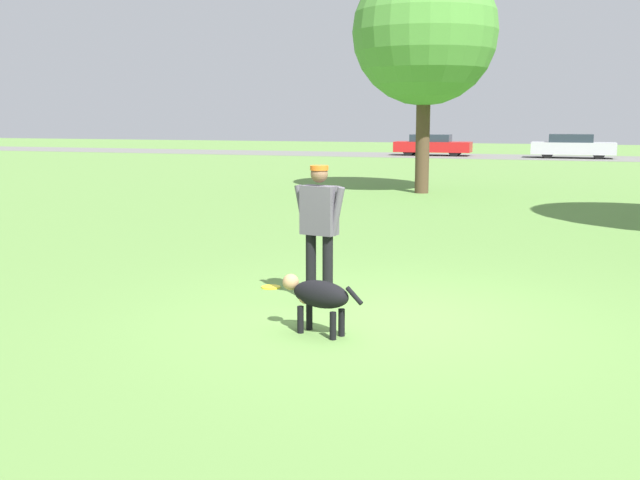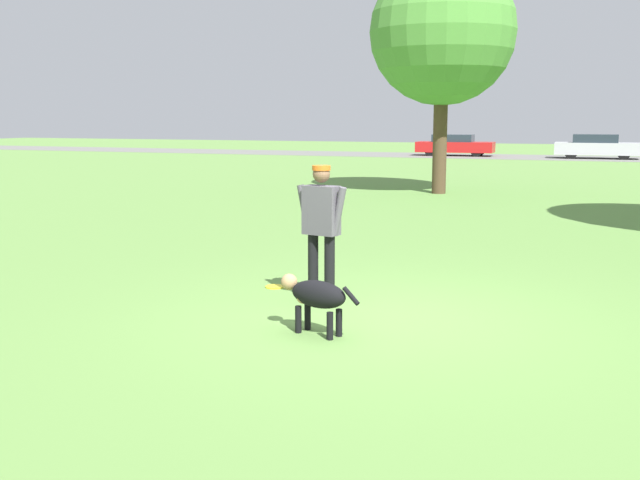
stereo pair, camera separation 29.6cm
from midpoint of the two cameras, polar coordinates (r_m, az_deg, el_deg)
ground_plane at (r=8.70m, az=5.13°, el=-5.90°), size 120.00×120.00×0.00m
far_road_strip at (r=45.11m, az=18.38°, el=5.96°), size 120.00×6.00×0.01m
person at (r=9.19m, az=1.02°, el=1.43°), size 0.71×0.31×1.70m
dog at (r=7.92m, az=0.72°, el=-4.26°), size 1.00×0.47×0.61m
frisbee at (r=10.17m, az=-2.63°, el=-3.58°), size 0.26×0.26×0.02m
tree_mid_center at (r=23.08m, az=9.71°, el=15.33°), size 4.30×4.30×6.92m
parked_car_red at (r=45.83m, az=10.41°, el=7.12°), size 4.59×1.87×1.27m
parked_car_silver at (r=44.69m, az=20.54°, el=6.68°), size 4.57×1.78×1.36m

